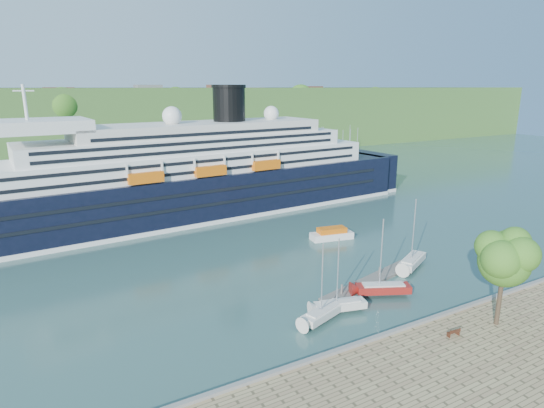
{
  "coord_description": "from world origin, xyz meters",
  "views": [
    {
      "loc": [
        -33.69,
        -29.15,
        24.39
      ],
      "look_at": [
        -0.47,
        30.0,
        6.83
      ],
      "focal_mm": 30.0,
      "sensor_mm": 36.0,
      "label": 1
    }
  ],
  "objects": [
    {
      "name": "quay_coping",
      "position": [
        0.0,
        -0.2,
        1.15
      ],
      "size": [
        220.0,
        0.5,
        0.3
      ],
      "primitive_type": "cube",
      "color": "slate",
      "rests_on": "promenade"
    },
    {
      "name": "far_hillside",
      "position": [
        0.0,
        145.0,
        12.0
      ],
      "size": [
        400.0,
        50.0,
        24.0
      ],
      "primitive_type": "cube",
      "color": "#396026",
      "rests_on": "ground"
    },
    {
      "name": "tender_launch",
      "position": [
        9.72,
        28.05,
        0.98
      ],
      "size": [
        7.43,
        3.76,
        1.96
      ],
      "primitive_type": null,
      "rotation": [
        0.0,
        0.0,
        -0.2
      ],
      "color": "#DB610C",
      "rests_on": "ground"
    },
    {
      "name": "promenade_tree",
      "position": [
        6.61,
        -4.01,
        6.5
      ],
      "size": [
        6.64,
        6.64,
        11.01
      ],
      "primitive_type": null,
      "color": "#356219",
      "rests_on": "promenade"
    },
    {
      "name": "sailboat_white_far",
      "position": [
        12.12,
        12.69,
        4.73
      ],
      "size": [
        7.46,
        5.11,
        9.47
      ],
      "primitive_type": null,
      "rotation": [
        0.0,
        0.0,
        0.47
      ],
      "color": "silver",
      "rests_on": "ground"
    },
    {
      "name": "sailboat_white_near",
      "position": [
        -7.21,
        6.68,
        4.22
      ],
      "size": [
        6.78,
        3.76,
        8.45
      ],
      "primitive_type": null,
      "rotation": [
        0.0,
        0.0,
        0.32
      ],
      "color": "silver",
      "rests_on": "ground"
    },
    {
      "name": "cruise_ship",
      "position": [
        -8.6,
        52.51,
        12.43
      ],
      "size": [
        111.45,
        22.73,
        24.86
      ],
      "primitive_type": null,
      "rotation": [
        0.0,
        0.0,
        0.06
      ],
      "color": "black",
      "rests_on": "ground"
    },
    {
      "name": "floating_pontoon",
      "position": [
        3.73,
        11.66,
        0.2
      ],
      "size": [
        17.74,
        6.34,
        0.39
      ],
      "primitive_type": null,
      "rotation": [
        0.0,
        0.0,
        0.24
      ],
      "color": "slate",
      "rests_on": "ground"
    },
    {
      "name": "ground",
      "position": [
        0.0,
        0.0,
        0.0
      ],
      "size": [
        400.0,
        400.0,
        0.0
      ],
      "primitive_type": "plane",
      "color": "#305551",
      "rests_on": "ground"
    },
    {
      "name": "sailboat_red",
      "position": [
        2.5,
        8.03,
        4.6
      ],
      "size": [
        7.29,
        4.83,
        9.2
      ],
      "primitive_type": null,
      "rotation": [
        0.0,
        0.0,
        -0.44
      ],
      "color": "maroon",
      "rests_on": "ground"
    },
    {
      "name": "park_bench",
      "position": [
        0.86,
        -3.45,
        1.44
      ],
      "size": [
        1.44,
        0.73,
        0.88
      ],
      "primitive_type": null,
      "rotation": [
        0.0,
        0.0,
        -0.13
      ],
      "color": "#4F2616",
      "rests_on": "promenade"
    },
    {
      "name": "sailboat_extra",
      "position": [
        -4.53,
        7.25,
        4.15
      ],
      "size": [
        6.67,
        3.32,
        8.3
      ],
      "primitive_type": null,
      "rotation": [
        0.0,
        0.0,
        -0.25
      ],
      "color": "silver",
      "rests_on": "ground"
    }
  ]
}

